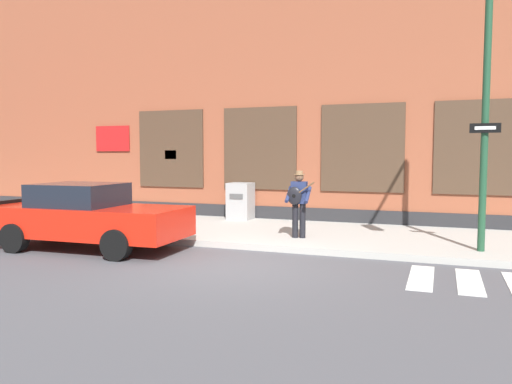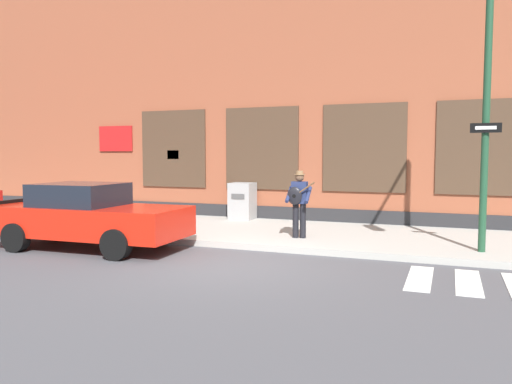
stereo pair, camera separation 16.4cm
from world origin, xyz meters
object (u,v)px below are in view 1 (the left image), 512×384
(busker, at_px, (298,200))
(utility_box, at_px, (241,201))
(traffic_light, at_px, (489,60))
(red_car, at_px, (87,216))

(busker, height_order, utility_box, busker)
(traffic_light, bearing_deg, red_car, -172.00)
(red_car, relative_size, utility_box, 4.03)
(busker, height_order, traffic_light, traffic_light)
(busker, bearing_deg, utility_box, 133.83)
(red_car, height_order, traffic_light, traffic_light)
(utility_box, bearing_deg, traffic_light, -30.42)
(traffic_light, bearing_deg, busker, 163.91)
(busker, relative_size, utility_box, 1.43)
(busker, distance_m, traffic_light, 5.14)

